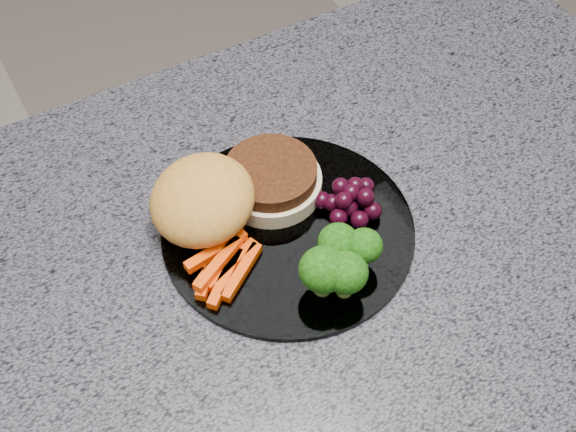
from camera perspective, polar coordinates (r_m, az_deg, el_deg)
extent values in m
cube|color=#55545F|center=(0.81, -6.08, -5.15)|extent=(1.20, 0.60, 0.04)
cylinder|color=white|center=(0.82, 0.00, -0.99)|extent=(0.26, 0.26, 0.01)
cylinder|color=beige|center=(0.85, -1.22, 2.32)|extent=(0.12, 0.12, 0.02)
cylinder|color=#47220D|center=(0.83, -1.24, 3.12)|extent=(0.11, 0.11, 0.02)
ellipsoid|color=gold|center=(0.81, -6.09, 0.83)|extent=(0.12, 0.12, 0.06)
cube|color=#FB4604|center=(0.79, -5.03, -3.21)|extent=(0.06, 0.05, 0.01)
cube|color=#FB4604|center=(0.79, -4.06, -3.46)|extent=(0.07, 0.04, 0.01)
cube|color=#FB4604|center=(0.78, -4.48, -4.41)|extent=(0.06, 0.05, 0.01)
cube|color=#FB4604|center=(0.79, -5.14, -2.48)|extent=(0.07, 0.02, 0.01)
cube|color=#FB4604|center=(0.78, -4.98, -3.39)|extent=(0.07, 0.04, 0.01)
cube|color=#FB4604|center=(0.78, -3.32, -3.97)|extent=(0.06, 0.05, 0.01)
cube|color=#FB4604|center=(0.79, -5.56, -3.75)|extent=(0.05, 0.06, 0.01)
cylinder|color=olive|center=(0.77, 2.47, -4.87)|extent=(0.02, 0.02, 0.02)
ellipsoid|color=#143807|center=(0.75, 2.54, -3.82)|extent=(0.05, 0.05, 0.04)
cylinder|color=olive|center=(0.79, 3.52, -2.89)|extent=(0.01, 0.01, 0.02)
ellipsoid|color=#143807|center=(0.77, 3.60, -1.91)|extent=(0.04, 0.04, 0.04)
cylinder|color=olive|center=(0.77, 4.04, -5.02)|extent=(0.01, 0.01, 0.02)
ellipsoid|color=#143807|center=(0.75, 4.14, -4.03)|extent=(0.04, 0.04, 0.04)
cylinder|color=olive|center=(0.79, 5.32, -3.04)|extent=(0.01, 0.01, 0.02)
ellipsoid|color=#143807|center=(0.77, 5.44, -2.12)|extent=(0.04, 0.04, 0.03)
sphere|color=black|center=(0.83, 4.38, 0.56)|extent=(0.02, 0.02, 0.02)
sphere|color=black|center=(0.84, 5.31, 1.18)|extent=(0.02, 0.02, 0.02)
sphere|color=black|center=(0.84, 4.30, 1.74)|extent=(0.02, 0.02, 0.02)
sphere|color=black|center=(0.83, 3.18, 0.94)|extent=(0.02, 0.02, 0.02)
sphere|color=black|center=(0.82, 3.61, -0.12)|extent=(0.02, 0.02, 0.02)
sphere|color=black|center=(0.82, 5.12, -0.27)|extent=(0.02, 0.02, 0.02)
sphere|color=black|center=(0.83, 6.05, 0.37)|extent=(0.02, 0.02, 0.02)
sphere|color=black|center=(0.85, 5.54, 2.11)|extent=(0.02, 0.02, 0.02)
sphere|color=black|center=(0.83, 2.44, 1.13)|extent=(0.02, 0.02, 0.02)
sphere|color=black|center=(0.82, 4.52, 1.71)|extent=(0.02, 0.02, 0.02)
sphere|color=black|center=(0.81, 4.00, 1.13)|extent=(0.02, 0.02, 0.02)
sphere|color=black|center=(0.82, 5.54, 1.37)|extent=(0.02, 0.02, 0.02)
sphere|color=black|center=(0.83, 3.75, 2.13)|extent=(0.02, 0.02, 0.02)
sphere|color=black|center=(0.83, 4.80, 2.18)|extent=(0.02, 0.02, 0.02)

